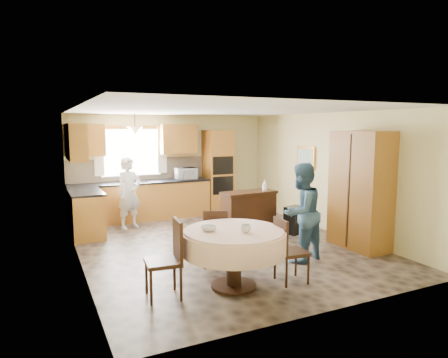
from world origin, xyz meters
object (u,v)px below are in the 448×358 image
object	(u,v)px
person_sink	(129,193)
person_dining	(301,213)
sideboard	(249,214)
dining_table	(234,243)
chair_right	(287,247)
chair_back	(215,235)
cupboard	(360,190)
oven_tower	(218,172)
chair_left	(169,255)

from	to	relation	value
person_sink	person_dining	bearing A→B (deg)	-78.29
sideboard	person_sink	bearing A→B (deg)	141.45
dining_table	chair_right	world-z (taller)	chair_right
sideboard	dining_table	bearing A→B (deg)	-126.98
dining_table	chair_back	size ratio (longest dim) A/B	1.54
person_sink	person_dining	xyz separation A→B (m)	(2.07, -3.39, 0.04)
cupboard	person_dining	bearing A→B (deg)	-173.48
chair_right	dining_table	bearing A→B (deg)	82.95
oven_tower	person_sink	bearing A→B (deg)	-165.04
chair_left	sideboard	bearing A→B (deg)	139.21
dining_table	chair_back	distance (m)	0.87
chair_back	person_dining	xyz separation A→B (m)	(1.38, -0.35, 0.30)
dining_table	sideboard	bearing A→B (deg)	57.00
oven_tower	sideboard	bearing A→B (deg)	-97.24
cupboard	chair_back	size ratio (longest dim) A/B	2.30
dining_table	person_dining	distance (m)	1.58
person_sink	person_dining	size ratio (longest dim) A/B	0.95
dining_table	chair_back	bearing A→B (deg)	82.99
sideboard	person_dining	xyz separation A→B (m)	(-0.08, -1.91, 0.40)
chair_right	person_dining	xyz separation A→B (m)	(0.73, 0.67, 0.30)
oven_tower	person_dining	distance (m)	4.06
oven_tower	chair_right	distance (m)	4.86
chair_right	sideboard	bearing A→B (deg)	-11.97
sideboard	person_sink	distance (m)	2.64
sideboard	dining_table	xyz separation A→B (m)	(-1.57, -2.41, 0.22)
sideboard	person_dining	size ratio (longest dim) A/B	0.71
dining_table	oven_tower	bearing A→B (deg)	67.98
sideboard	cupboard	bearing A→B (deg)	-56.51
chair_left	person_sink	world-z (taller)	person_sink
sideboard	person_dining	distance (m)	1.95
sideboard	oven_tower	bearing A→B (deg)	78.77
dining_table	person_dining	world-z (taller)	person_dining
sideboard	chair_back	size ratio (longest dim) A/B	1.25
oven_tower	dining_table	world-z (taller)	oven_tower
person_sink	chair_left	bearing A→B (deg)	-114.35
sideboard	chair_back	distance (m)	2.14
sideboard	cupboard	distance (m)	2.30
chair_right	cupboard	bearing A→B (deg)	-63.42
dining_table	person_sink	distance (m)	3.94
dining_table	person_sink	xyz separation A→B (m)	(-0.58, 3.89, 0.14)
sideboard	person_sink	xyz separation A→B (m)	(-2.15, 1.48, 0.36)
chair_right	person_dining	size ratio (longest dim) A/B	0.57
person_sink	cupboard	bearing A→B (deg)	-62.47
dining_table	person_dining	xyz separation A→B (m)	(1.49, 0.50, 0.18)
cupboard	chair_left	size ratio (longest dim) A/B	2.09
dining_table	person_dining	size ratio (longest dim) A/B	0.87
cupboard	chair_right	size ratio (longest dim) A/B	2.28
chair_left	chair_right	distance (m)	1.67
chair_back	person_sink	bearing A→B (deg)	-55.02
dining_table	person_dining	bearing A→B (deg)	18.67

